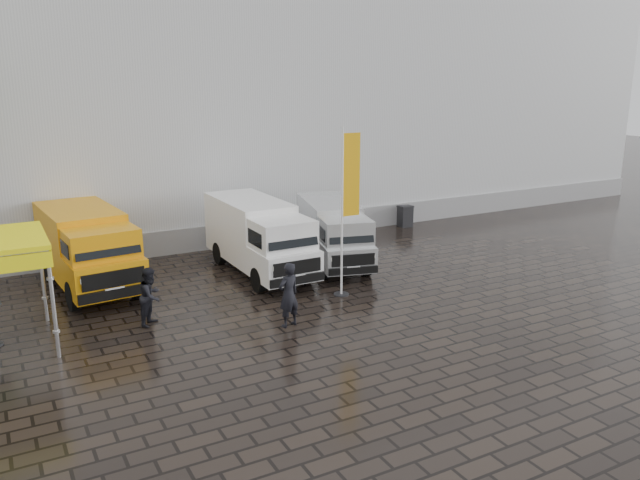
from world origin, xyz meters
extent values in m
plane|color=black|center=(0.00, 0.00, 0.00)|extent=(120.00, 120.00, 0.00)
cube|color=silver|center=(2.00, 16.00, 6.00)|extent=(44.00, 16.00, 12.00)
cube|color=gray|center=(2.00, 7.95, 0.50)|extent=(44.00, 0.15, 1.00)
cylinder|color=silver|center=(-8.52, 2.73, 1.40)|extent=(0.10, 0.10, 2.80)
cylinder|color=silver|center=(-8.52, -0.06, 1.40)|extent=(0.10, 0.10, 2.80)
cylinder|color=black|center=(0.15, 0.56, 0.02)|extent=(0.50, 0.50, 0.04)
cylinder|color=white|center=(0.15, 0.56, 2.72)|extent=(0.07, 0.07, 5.44)
cube|color=#F0A70C|center=(0.48, 0.56, 3.92)|extent=(0.60, 0.03, 2.61)
cube|color=black|center=(7.67, 7.39, 0.51)|extent=(0.66, 0.66, 1.01)
imported|color=black|center=(-2.50, -1.00, 0.94)|extent=(0.78, 0.61, 1.88)
imported|color=black|center=(-5.88, 1.02, 0.85)|extent=(1.02, 1.04, 1.69)
camera|label=1|loc=(-9.64, -16.00, 6.89)|focal=35.00mm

